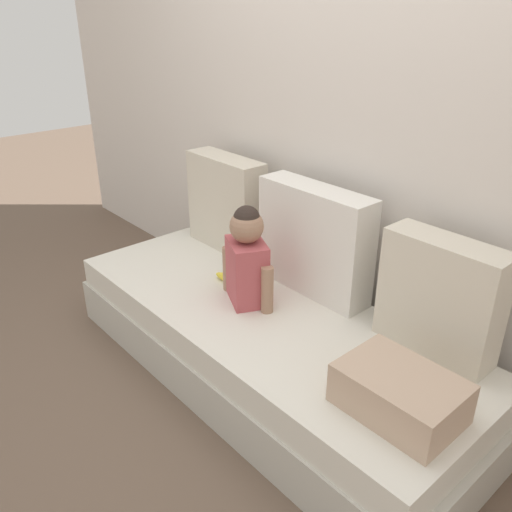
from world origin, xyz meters
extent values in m
plane|color=brown|center=(0.00, 0.00, 0.00)|extent=(12.00, 12.00, 0.00)
cube|color=silver|center=(0.00, 0.54, 1.13)|extent=(5.33, 0.10, 2.26)
cube|color=beige|center=(0.00, 0.00, 0.11)|extent=(2.13, 0.81, 0.23)
cube|color=silver|center=(0.00, 0.00, 0.30)|extent=(2.06, 0.79, 0.14)
cube|color=beige|center=(-0.66, 0.31, 0.63)|extent=(0.50, 0.16, 0.52)
cube|color=silver|center=(0.00, 0.31, 0.63)|extent=(0.60, 0.16, 0.51)
cube|color=beige|center=(0.66, 0.31, 0.61)|extent=(0.47, 0.16, 0.48)
cube|color=#B24C51|center=(-0.12, 0.00, 0.52)|extent=(0.26, 0.23, 0.30)
sphere|color=#9E755B|center=(-0.12, 0.00, 0.74)|extent=(0.15, 0.15, 0.15)
sphere|color=#2D231E|center=(-0.12, 0.00, 0.78)|extent=(0.12, 0.12, 0.12)
cylinder|color=#9E755B|center=(-0.26, 0.00, 0.48)|extent=(0.06, 0.06, 0.22)
cylinder|color=#9E755B|center=(0.01, 0.00, 0.48)|extent=(0.06, 0.06, 0.22)
ellipsoid|color=yellow|center=(-0.32, 0.04, 0.39)|extent=(0.17, 0.06, 0.04)
cube|color=tan|center=(0.78, -0.10, 0.45)|extent=(0.40, 0.28, 0.15)
camera|label=1|loc=(1.51, -1.38, 1.63)|focal=37.04mm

